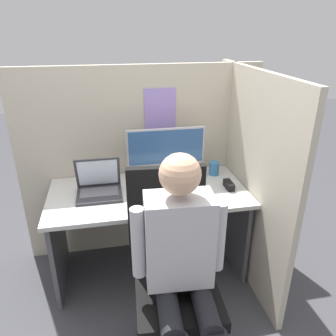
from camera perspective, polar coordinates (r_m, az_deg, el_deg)
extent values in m
plane|color=#3D3D42|center=(2.54, -1.84, -22.21)|extent=(12.00, 12.00, 0.00)
cube|color=#B7AD99|center=(2.69, -4.55, 0.81)|extent=(1.93, 0.04, 1.56)
cube|color=#937AC6|center=(2.55, -1.37, 9.51)|extent=(0.24, 0.01, 0.38)
cube|color=#B7AD99|center=(2.49, 13.85, -1.82)|extent=(0.04, 1.33, 1.56)
cube|color=#B7B7B2|center=(2.39, -3.41, -4.38)|extent=(1.43, 0.69, 0.03)
cube|color=#4C4C51|center=(2.60, -18.55, -12.50)|extent=(0.03, 0.59, 0.69)
cube|color=#4C4C51|center=(2.73, 11.19, -9.64)|extent=(0.03, 0.59, 0.69)
cube|color=white|center=(2.58, -0.32, -0.96)|extent=(0.31, 0.20, 0.06)
cylinder|color=#B2B2B7|center=(2.57, -0.32, -0.20)|extent=(0.19, 0.19, 0.01)
cylinder|color=#B2B2B7|center=(2.55, -0.32, 0.42)|extent=(0.04, 0.04, 0.05)
cube|color=#B2B2B7|center=(2.50, -0.35, 3.76)|extent=(0.60, 0.02, 0.29)
cube|color=#2D5184|center=(2.49, -0.30, 3.66)|extent=(0.57, 0.00, 0.26)
cube|color=#2D2D33|center=(2.37, -11.84, -4.53)|extent=(0.31, 0.26, 0.02)
cube|color=#5B5B60|center=(2.38, -11.87, -4.07)|extent=(0.27, 0.14, 0.00)
cube|color=#2D2D33|center=(2.39, -12.11, -0.78)|extent=(0.31, 0.10, 0.25)
cube|color=silver|center=(2.38, -12.11, -0.82)|extent=(0.28, 0.08, 0.22)
ellipsoid|color=gray|center=(2.26, -5.43, -5.45)|extent=(0.06, 0.05, 0.03)
cube|color=black|center=(2.45, 10.55, -2.93)|extent=(0.05, 0.13, 0.05)
cone|color=orange|center=(2.16, -2.59, -6.50)|extent=(0.05, 0.09, 0.05)
cylinder|color=green|center=(2.21, -2.82, -5.74)|extent=(0.03, 0.02, 0.03)
cube|color=black|center=(2.35, 2.22, -26.62)|extent=(0.14, 0.27, 0.04)
cylinder|color=gray|center=(2.10, 1.67, -25.96)|extent=(0.05, 0.05, 0.37)
cube|color=black|center=(1.94, 1.76, -21.72)|extent=(0.49, 0.49, 0.07)
cube|color=black|center=(1.91, -0.35, -8.69)|extent=(0.44, 0.08, 0.65)
cylinder|color=black|center=(1.77, 0.06, -23.07)|extent=(0.13, 0.37, 0.11)
cylinder|color=black|center=(1.80, 6.23, -22.42)|extent=(0.13, 0.37, 0.11)
cube|color=#B2B2B7|center=(1.68, 1.92, -12.39)|extent=(0.35, 0.22, 0.49)
sphere|color=#D8A884|center=(1.50, 2.11, -1.07)|extent=(0.20, 0.20, 0.20)
cylinder|color=#B2B2B7|center=(1.67, -5.22, -12.87)|extent=(0.07, 0.07, 0.39)
cylinder|color=#B2B2B7|center=(1.72, 8.81, -11.74)|extent=(0.07, 0.07, 0.39)
cylinder|color=teal|center=(2.64, 8.04, -0.06)|extent=(0.08, 0.08, 0.11)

